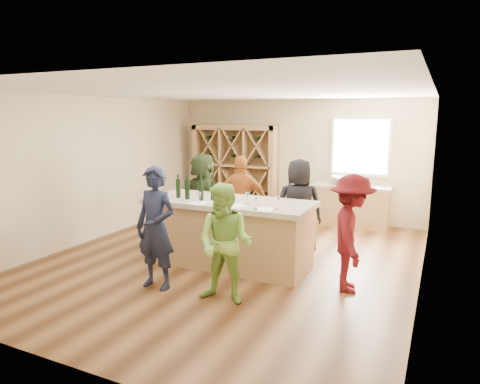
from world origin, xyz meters
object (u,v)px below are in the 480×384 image
at_px(wine_bottle_b, 187,189).
at_px(wine_bottle_e, 213,191).
at_px(wine_bottle_d, 201,191).
at_px(person_far_mid, 242,202).
at_px(person_server, 351,233).
at_px(person_far_right, 299,207).
at_px(person_near_right, 225,244).
at_px(sink, 343,180).
at_px(tasting_counter_base, 229,235).
at_px(person_near_left, 156,228).
at_px(wine_rack, 235,169).
at_px(person_far_left, 203,196).
at_px(wine_bottle_a, 178,188).

distance_m(wine_bottle_b, wine_bottle_e, 0.43).
xyz_separation_m(wine_bottle_b, wine_bottle_d, (0.27, -0.02, 0.00)).
height_order(wine_bottle_e, person_far_mid, person_far_mid).
height_order(person_server, person_far_right, person_far_right).
xyz_separation_m(wine_bottle_b, person_near_right, (1.26, -1.09, -0.45)).
height_order(sink, wine_bottle_e, wine_bottle_e).
height_order(tasting_counter_base, person_far_right, person_far_right).
distance_m(wine_bottle_b, person_near_left, 1.15).
relative_size(wine_bottle_b, person_far_right, 0.19).
xyz_separation_m(wine_bottle_e, person_far_mid, (0.02, 1.05, -0.38)).
height_order(wine_rack, wine_bottle_e, wine_rack).
bearing_deg(person_far_left, wine_bottle_e, 149.01).
distance_m(tasting_counter_base, wine_bottle_d, 0.87).
relative_size(wine_rack, wine_bottle_b, 6.87).
height_order(wine_rack, person_near_right, wine_rack).
bearing_deg(person_near_right, person_far_mid, 106.92).
distance_m(person_near_right, person_server, 1.77).
xyz_separation_m(wine_bottle_a, wine_bottle_b, (0.20, -0.03, 0.00)).
bearing_deg(person_far_mid, wine_bottle_a, 43.05).
bearing_deg(wine_bottle_e, wine_rack, 110.76).
bearing_deg(person_far_right, wine_bottle_b, 13.99).
distance_m(sink, wine_bottle_e, 3.76).
relative_size(sink, wine_bottle_e, 1.76).
relative_size(wine_bottle_e, person_far_left, 0.18).
xyz_separation_m(wine_rack, person_far_mid, (1.37, -2.52, -0.24)).
bearing_deg(sink, person_far_mid, -118.41).
relative_size(tasting_counter_base, wine_bottle_e, 8.43).
relative_size(wine_bottle_a, wine_bottle_b, 0.98).
bearing_deg(person_far_right, person_far_mid, -22.56).
height_order(wine_rack, sink, wine_rack).
height_order(wine_rack, person_far_right, wine_rack).
distance_m(person_far_mid, person_far_right, 1.09).
relative_size(wine_rack, person_near_right, 1.39).
distance_m(sink, wine_bottle_a, 4.09).
xyz_separation_m(wine_bottle_e, person_server, (2.25, -0.12, -0.41)).
height_order(wine_bottle_d, wine_bottle_e, wine_bottle_d).
bearing_deg(wine_bottle_b, wine_rack, 104.29).
relative_size(wine_bottle_d, person_near_right, 0.21).
height_order(wine_rack, wine_bottle_a, wine_rack).
xyz_separation_m(wine_rack, person_far_left, (0.47, -2.36, -0.24)).
xyz_separation_m(wine_rack, person_near_right, (2.20, -4.78, -0.31)).
xyz_separation_m(wine_bottle_a, wine_bottle_d, (0.47, -0.06, 0.01)).
height_order(tasting_counter_base, wine_bottle_e, wine_bottle_e).
height_order(person_near_left, person_far_right, person_near_left).
height_order(wine_bottle_d, person_far_left, person_far_left).
height_order(wine_bottle_d, person_far_mid, person_far_mid).
distance_m(person_server, person_far_left, 3.41).
height_order(wine_bottle_b, person_near_right, person_near_right).
xyz_separation_m(sink, wine_bottle_e, (-1.35, -3.50, 0.22)).
distance_m(wine_bottle_a, person_far_mid, 1.35).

